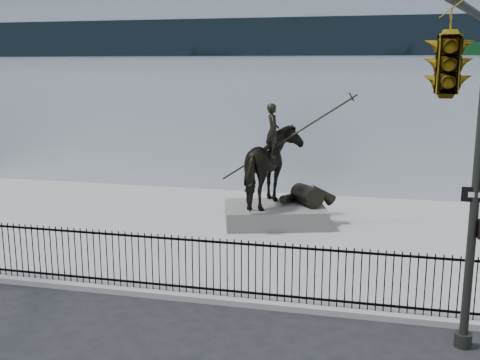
# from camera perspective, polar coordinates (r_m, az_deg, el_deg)

# --- Properties ---
(ground) EXTENTS (120.00, 120.00, 0.00)m
(ground) POSITION_cam_1_polar(r_m,az_deg,el_deg) (13.78, -9.29, -13.55)
(ground) COLOR black
(ground) RESTS_ON ground
(plaza) EXTENTS (30.00, 12.00, 0.15)m
(plaza) POSITION_cam_1_polar(r_m,az_deg,el_deg) (19.96, -1.59, -5.11)
(plaza) COLOR gray
(plaza) RESTS_ON ground
(building) EXTENTS (44.00, 14.00, 9.00)m
(building) POSITION_cam_1_polar(r_m,az_deg,el_deg) (31.88, 4.44, 9.22)
(building) COLOR silver
(building) RESTS_ON ground
(picket_fence) EXTENTS (22.10, 0.10, 1.50)m
(picket_fence) POSITION_cam_1_polar(r_m,az_deg,el_deg) (14.50, -7.51, -8.32)
(picket_fence) COLOR black
(picket_fence) RESTS_ON plaza
(statue_plinth) EXTENTS (4.11, 3.36, 0.67)m
(statue_plinth) POSITION_cam_1_polar(r_m,az_deg,el_deg) (20.47, 3.55, -3.51)
(statue_plinth) COLOR #54514C
(statue_plinth) RESTS_ON plaza
(equestrian_statue) EXTENTS (4.40, 3.39, 3.87)m
(equestrian_statue) POSITION_cam_1_polar(r_m,az_deg,el_deg) (20.10, 3.81, 1.27)
(equestrian_statue) COLOR black
(equestrian_statue) RESTS_ON statue_plinth
(traffic_signal_right) EXTENTS (2.17, 6.86, 7.00)m
(traffic_signal_right) POSITION_cam_1_polar(r_m,az_deg,el_deg) (9.64, 22.46, 4.93)
(traffic_signal_right) COLOR black
(traffic_signal_right) RESTS_ON ground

